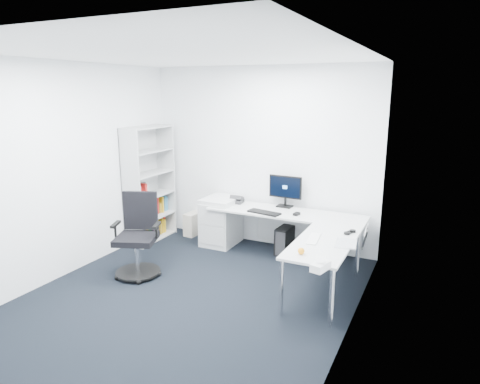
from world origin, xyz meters
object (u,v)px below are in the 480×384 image
at_px(monitor, 285,191).
at_px(l_desk, 277,241).
at_px(bookshelf, 149,184).
at_px(task_chair, 136,236).
at_px(laptop, 346,234).

bearing_deg(monitor, l_desk, -76.72).
xyz_separation_m(bookshelf, task_chair, (0.70, -1.21, -0.37)).
bearing_deg(monitor, laptop, -43.11).
bearing_deg(task_chair, l_desk, 16.98).
xyz_separation_m(l_desk, monitor, (-0.11, 0.57, 0.57)).
bearing_deg(monitor, task_chair, -125.67).
relative_size(l_desk, task_chair, 2.12).
bearing_deg(bookshelf, monitor, 13.98).
xyz_separation_m(bookshelf, laptop, (3.23, -0.68, -0.13)).
relative_size(task_chair, laptop, 3.17).
height_order(l_desk, bookshelf, bookshelf).
bearing_deg(laptop, bookshelf, 159.94).
xyz_separation_m(task_chair, monitor, (1.37, 1.73, 0.37)).
bearing_deg(laptop, l_desk, 141.00).
xyz_separation_m(task_chair, laptop, (2.53, 0.53, 0.24)).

